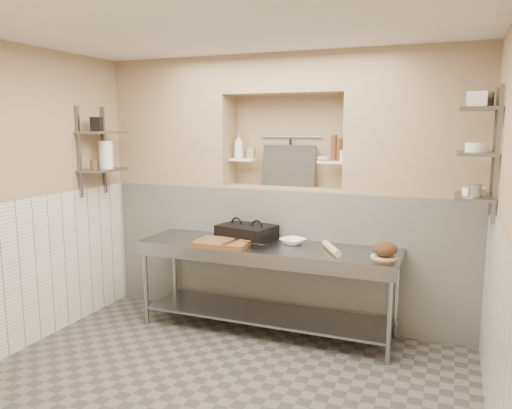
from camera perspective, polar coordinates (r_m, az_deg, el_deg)
The scene contains 47 objects.
floor at distance 4.28m, azimuth -4.71°, elevation -20.71°, with size 4.00×3.90×0.10m, color #57524D.
ceiling at distance 3.80m, azimuth -5.30°, elevation 20.82°, with size 4.00×3.90×0.10m, color silver.
wall_left at distance 5.04m, azimuth -26.32°, elevation 0.42°, with size 0.10×3.90×2.80m, color #A18565.
wall_back at distance 5.62m, azimuth 4.21°, elevation 2.12°, with size 4.00×0.10×2.80m, color #A18565.
backwall_lower at distance 5.51m, azimuth 3.34°, elevation -5.41°, with size 4.00×0.40×1.40m, color white.
alcove_sill at distance 5.38m, azimuth 3.40°, elevation 1.93°, with size 1.30×0.40×0.02m, color #A18565.
backwall_pillar_left at distance 5.89m, azimuth -9.01°, elevation 9.17°, with size 1.35×0.40×1.40m, color #A18565.
backwall_pillar_right at distance 5.08m, azimuth 17.98°, elevation 8.91°, with size 1.35×0.40×1.40m, color #A18565.
backwall_header at distance 5.37m, azimuth 3.53°, elevation 14.64°, with size 1.30×0.40×0.40m, color #A18565.
wainscot_left at distance 5.13m, azimuth -25.32°, elevation -7.36°, with size 0.02×3.90×1.40m, color white.
wainscot_right at distance 3.60m, azimuth 25.80°, elevation -14.24°, with size 0.02×3.90×1.40m, color white.
alcove_shelf_left at distance 5.53m, azimuth -1.51°, elevation 5.15°, with size 0.28×0.16×0.03m, color white.
alcove_shelf_right at distance 5.22m, azimuth 8.67°, elevation 4.83°, with size 0.28×0.16×0.03m, color white.
utensil_rail at distance 5.50m, azimuth 4.02°, elevation 7.72°, with size 0.02×0.02×0.70m, color gray.
hanging_steel at distance 5.49m, azimuth 3.94°, elevation 5.94°, with size 0.02×0.02×0.30m, color black.
splash_panel at distance 5.45m, azimuth 3.76°, elevation 4.45°, with size 0.60×0.02×0.45m, color #383330.
shelf_rail_left_a at distance 5.86m, azimuth -16.97°, elevation 5.96°, with size 0.03×0.03×0.95m, color slate.
shelf_rail_left_b at distance 5.55m, azimuth -19.55°, elevation 5.69°, with size 0.03×0.03×0.95m, color slate.
wall_shelf_left_lower at distance 5.63m, azimuth -17.07°, elevation 3.81°, with size 0.30×0.50×0.03m, color slate.
wall_shelf_left_upper at distance 5.61m, azimuth -17.26°, elevation 7.88°, with size 0.30×0.50×0.03m, color slate.
shelf_rail_right_a at distance 4.59m, azimuth 25.55°, elevation 5.39°, with size 0.03×0.03×1.05m, color slate.
shelf_rail_right_b at distance 4.19m, azimuth 25.89°, elevation 5.11°, with size 0.03×0.03×1.05m, color slate.
wall_shelf_right_lower at distance 4.41m, azimuth 23.66°, elevation 0.83°, with size 0.30×0.50×0.03m, color slate.
wall_shelf_right_mid at distance 4.38m, azimuth 23.94°, elevation 5.37°, with size 0.30×0.50×0.03m, color slate.
wall_shelf_right_upper at distance 4.38m, azimuth 24.23°, elevation 9.94°, with size 0.30×0.50×0.03m, color slate.
prep_table at distance 5.02m, azimuth 1.15°, elevation -7.54°, with size 2.60×0.70×0.90m.
panini_press at distance 5.19m, azimuth -1.07°, elevation -3.18°, with size 0.63×0.52×0.15m.
cutting_board at distance 4.95m, azimuth -3.83°, elevation -4.42°, with size 0.53×0.37×0.05m, color brown.
knife_blade at distance 4.82m, azimuth -0.18°, elevation -4.46°, with size 0.23×0.03×0.01m, color gray.
tongs at distance 4.85m, azimuth -2.92°, elevation -4.26°, with size 0.03×0.03×0.28m, color gray.
mixing_bowl at distance 5.00m, azimuth 4.23°, elevation -4.22°, with size 0.24×0.24×0.06m, color white.
rolling_pin at distance 4.74m, azimuth 8.62°, elevation -4.98°, with size 0.07×0.07×0.43m, color tan.
bread_board at distance 4.63m, azimuth 14.47°, elevation -5.82°, with size 0.25×0.25×0.01m, color tan.
bread_loaf at distance 4.62m, azimuth 14.51°, elevation -4.94°, with size 0.22×0.22×0.13m, color #4C2D19.
bottle_soap at distance 5.54m, azimuth -1.99°, elevation 6.69°, with size 0.10×0.11×0.27m, color white.
jar_alcove at distance 5.54m, azimuth -0.53°, elevation 5.86°, with size 0.07×0.07×0.11m, color #A18565.
bowl_alcove at distance 5.21m, azimuth 7.66°, elevation 5.20°, with size 0.13×0.13×0.04m, color white.
condiment_a at distance 5.19m, azimuth 9.54°, elevation 6.20°, with size 0.06×0.06×0.23m, color #54331E.
condiment_b at distance 5.23m, azimuth 8.92°, elevation 6.42°, with size 0.07×0.07×0.26m, color #54331E.
condiment_c at distance 5.19m, azimuth 9.79°, elevation 5.53°, with size 0.06×0.06×0.11m, color white.
jug_left at distance 5.66m, azimuth -16.77°, elevation 5.48°, with size 0.15×0.15×0.30m, color white.
jar_left at distance 5.51m, azimuth -18.08°, elevation 4.36°, with size 0.07×0.07×0.11m, color #54331E.
box_left_upper at distance 5.56m, azimuth -17.75°, elevation 8.74°, with size 0.11×0.11×0.15m, color black.
bowl_right at distance 4.44m, azimuth 23.68°, elevation 1.40°, with size 0.18×0.18×0.06m, color white.
canister_right at distance 4.27m, azimuth 23.76°, elevation 1.44°, with size 0.10×0.10×0.10m, color gray.
bowl_right_mid at distance 4.42m, azimuth 23.96°, elevation 6.00°, with size 0.19×0.19×0.07m, color white.
basket_right at distance 4.46m, azimuth 24.26°, elevation 10.87°, with size 0.16×0.20×0.12m, color gray.
Camera 1 is at (1.68, -3.32, 2.06)m, focal length 35.00 mm.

